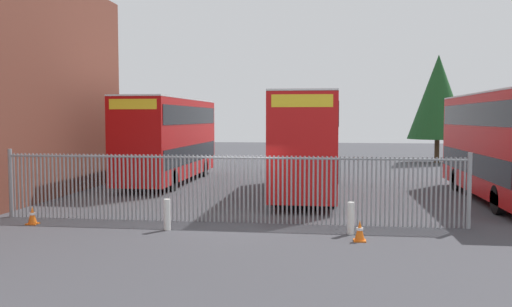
# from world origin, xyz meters

# --- Properties ---
(ground_plane) EXTENTS (100.00, 100.00, 0.00)m
(ground_plane) POSITION_xyz_m (0.00, 8.00, 0.00)
(ground_plane) COLOR #3D3D42
(palisade_fence) EXTENTS (15.27, 0.14, 2.35)m
(palisade_fence) POSITION_xyz_m (-0.42, 0.00, 1.18)
(palisade_fence) COLOR gray
(palisade_fence) RESTS_ON ground
(double_decker_bus_near_gate) EXTENTS (2.54, 10.81, 4.42)m
(double_decker_bus_near_gate) POSITION_xyz_m (9.92, 6.06, 2.42)
(double_decker_bus_near_gate) COLOR #B70C0C
(double_decker_bus_near_gate) RESTS_ON ground
(double_decker_bus_behind_fence_left) EXTENTS (2.54, 10.81, 4.42)m
(double_decker_bus_behind_fence_left) POSITION_xyz_m (1.93, 6.91, 2.42)
(double_decker_bus_behind_fence_left) COLOR red
(double_decker_bus_behind_fence_left) RESTS_ON ground
(double_decker_bus_behind_fence_right) EXTENTS (2.54, 10.81, 4.42)m
(double_decker_bus_behind_fence_right) POSITION_xyz_m (-5.47, 10.50, 2.42)
(double_decker_bus_behind_fence_right) COLOR #B70C0C
(double_decker_bus_behind_fence_right) RESTS_ON ground
(bollard_near_left) EXTENTS (0.20, 0.20, 0.95)m
(bollard_near_left) POSITION_xyz_m (-1.99, -1.45, 0.47)
(bollard_near_left) COLOR silver
(bollard_near_left) RESTS_ON ground
(bollard_center_front) EXTENTS (0.20, 0.20, 0.95)m
(bollard_center_front) POSITION_xyz_m (3.52, -1.31, 0.47)
(bollard_center_front) COLOR silver
(bollard_center_front) RESTS_ON ground
(traffic_cone_by_gate) EXTENTS (0.34, 0.34, 0.59)m
(traffic_cone_by_gate) POSITION_xyz_m (-6.54, -1.16, 0.29)
(traffic_cone_by_gate) COLOR orange
(traffic_cone_by_gate) RESTS_ON ground
(traffic_cone_mid_forecourt) EXTENTS (0.34, 0.34, 0.59)m
(traffic_cone_mid_forecourt) POSITION_xyz_m (3.73, -2.20, 0.29)
(traffic_cone_mid_forecourt) COLOR orange
(traffic_cone_mid_forecourt) RESTS_ON ground
(tree_tall_back) EXTENTS (4.46, 4.46, 8.19)m
(tree_tall_back) POSITION_xyz_m (11.03, 25.46, 5.00)
(tree_tall_back) COLOR #4C3823
(tree_tall_back) RESTS_ON ground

